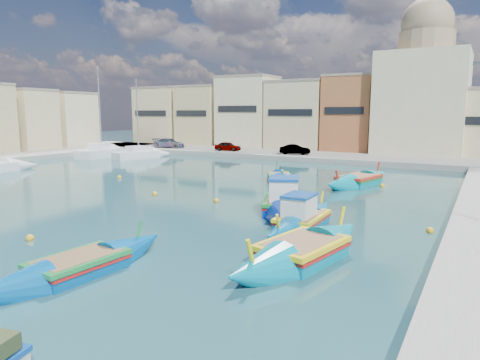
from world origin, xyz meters
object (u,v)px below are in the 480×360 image
Objects in this scene: luzzu_turquoise_cabin at (302,221)px; luzzu_green at (279,178)px; luzzu_cyan_south at (302,253)px; church_block at (423,89)px; yacht_north at (148,155)px; luzzu_blue_south at (79,267)px; yacht_mid at (2,167)px; luzzu_cyan_mid at (359,181)px; yacht_midnorth at (109,153)px; luzzu_blue_cabin at (284,205)px.

luzzu_green is (-6.96, 12.32, -0.09)m from luzzu_turquoise_cabin.
luzzu_cyan_south is (1.81, -4.49, -0.03)m from luzzu_turquoise_cabin.
church_block reaches higher than yacht_north.
luzzu_turquoise_cabin is 35.33m from yacht_north.
luzzu_green is 18.96m from luzzu_cyan_south.
luzzu_turquoise_cabin reaches higher than luzzu_blue_south.
yacht_north reaches higher than yacht_mid.
yacht_north is at bearing 159.08° from luzzu_green.
luzzu_turquoise_cabin is 1.02× the size of luzzu_blue_south.
luzzu_blue_south reaches higher than luzzu_green.
church_block reaches higher than luzzu_cyan_south.
luzzu_cyan_mid reaches higher than luzzu_green.
church_block is 2.11× the size of luzzu_cyan_south.
yacht_mid is (-27.79, 14.05, 0.16)m from luzzu_blue_south.
luzzu_cyan_south is at bearing -33.73° from yacht_midnorth.
yacht_midnorth is (-33.38, 5.77, 0.19)m from luzzu_cyan_mid.
luzzu_blue_south is (-2.36, -12.26, -0.15)m from luzzu_blue_cabin.
luzzu_blue_cabin reaches higher than luzzu_turquoise_cabin.
yacht_midnorth reaches higher than luzzu_blue_cabin.
luzzu_blue_cabin is 32.15m from yacht_north.
luzzu_turquoise_cabin is at bearing -50.16° from luzzu_blue_cabin.
luzzu_turquoise_cabin is at bearing -35.72° from yacht_north.
yacht_mid reaches higher than luzzu_turquoise_cabin.
luzzu_cyan_mid is 0.79× the size of yacht_midnorth.
church_block reaches higher than luzzu_turquoise_cabin.
luzzu_blue_south is (-4.46, -9.73, -0.08)m from luzzu_turquoise_cabin.
church_block reaches higher than luzzu_cyan_mid.
luzzu_cyan_mid is 1.04× the size of luzzu_cyan_south.
luzzu_blue_south is at bearing -51.42° from yacht_north.
yacht_mid is at bearing -102.34° from yacht_north.
yacht_mid is at bearing 172.38° from luzzu_turquoise_cabin.
luzzu_blue_south is 41.73m from yacht_midnorth.
luzzu_cyan_mid is 33.88m from yacht_midnorth.
luzzu_turquoise_cabin is 14.15m from luzzu_green.
luzzu_blue_cabin is 0.88× the size of yacht_north.
church_block is 2.10× the size of luzzu_blue_cabin.
luzzu_turquoise_cabin is 0.69× the size of yacht_midnorth.
luzzu_green is at bearing 96.47° from luzzu_blue_south.
luzzu_green is at bearing -106.09° from church_block.
church_block is at bearing 87.23° from luzzu_cyan_mid.
luzzu_turquoise_cabin is at bearing -7.62° from yacht_mid.
luzzu_cyan_mid is 6.32m from luzzu_green.
yacht_midnorth is (-36.01, 24.04, 0.18)m from luzzu_cyan_south.
luzzu_blue_south is 38.84m from yacht_north.
luzzu_green is at bearing -20.92° from yacht_north.
luzzu_cyan_south is 39.50m from yacht_north.
luzzu_blue_cabin is at bearing -96.55° from luzzu_cyan_mid.
luzzu_cyan_mid is 23.79m from luzzu_blue_south.
yacht_north is (-26.57, 18.10, 0.02)m from luzzu_blue_cabin.
yacht_midnorth reaches higher than luzzu_blue_south.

